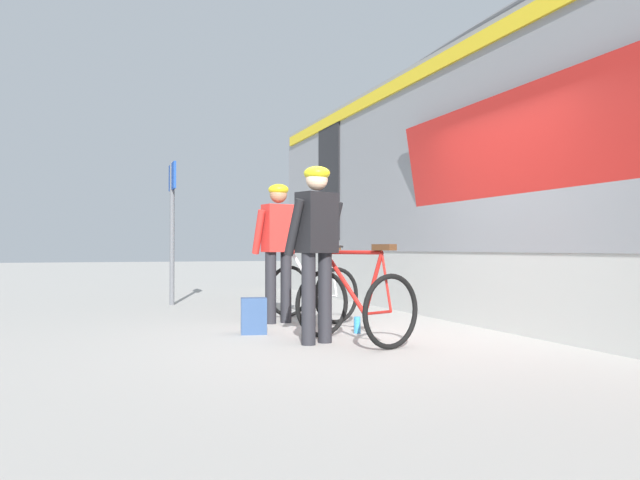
% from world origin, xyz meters
% --- Properties ---
extents(ground_plane, '(80.00, 80.00, 0.00)m').
position_xyz_m(ground_plane, '(0.00, 0.00, 0.00)').
color(ground_plane, '#A09E99').
extents(cyclist_near_in_red, '(0.65, 0.39, 1.76)m').
position_xyz_m(cyclist_near_in_red, '(-0.54, 1.77, 1.05)').
color(cyclist_near_in_red, '#232328').
rests_on(cyclist_near_in_red, ground).
extents(cyclist_far_in_dark, '(0.66, 0.47, 1.76)m').
position_xyz_m(cyclist_far_in_dark, '(-0.66, -0.01, 1.05)').
color(cyclist_far_in_dark, '#232328').
rests_on(cyclist_far_in_dark, ground).
extents(bicycle_near_white, '(1.01, 1.24, 0.99)m').
position_xyz_m(bicycle_near_white, '(-0.03, 1.93, 0.40)').
color(bicycle_near_white, black).
rests_on(bicycle_near_white, ground).
extents(bicycle_far_red, '(1.01, 1.24, 0.99)m').
position_xyz_m(bicycle_far_red, '(-0.29, -0.10, 0.40)').
color(bicycle_far_red, black).
rests_on(bicycle_far_red, ground).
extents(backpack_on_platform, '(0.31, 0.23, 0.40)m').
position_xyz_m(backpack_on_platform, '(-1.08, 0.89, 0.20)').
color(backpack_on_platform, navy).
rests_on(backpack_on_platform, ground).
extents(water_bottle_near_the_bikes, '(0.07, 0.07, 0.18)m').
position_xyz_m(water_bottle_near_the_bikes, '(0.02, 0.56, 0.09)').
color(water_bottle_near_the_bikes, '#338CCC').
rests_on(water_bottle_near_the_bikes, ground).
extents(platform_sign_post, '(0.08, 0.70, 2.40)m').
position_xyz_m(platform_sign_post, '(-1.50, 4.83, 1.62)').
color(platform_sign_post, '#595B60').
rests_on(platform_sign_post, ground).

